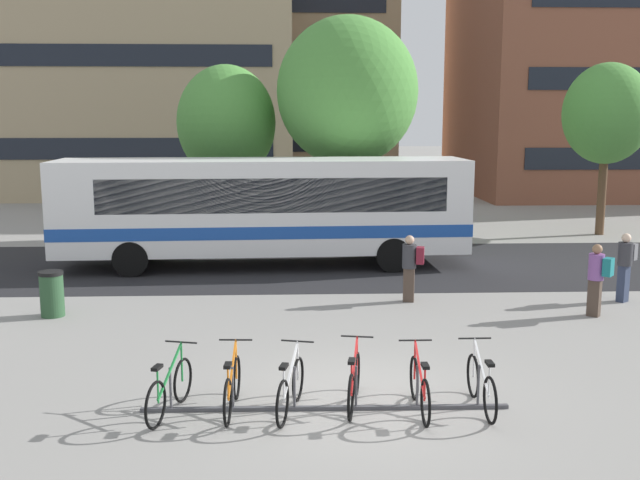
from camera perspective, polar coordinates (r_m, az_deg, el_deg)
ground at (r=11.90m, az=3.17°, el=-12.27°), size 200.00×200.00×0.00m
bus_lane_asphalt at (r=21.99m, az=0.57°, el=-2.00°), size 80.00×7.20×0.01m
city_bus at (r=21.70m, az=-4.65°, el=2.55°), size 12.12×3.05×3.20m
bike_rack at (r=11.42m, az=0.42°, el=-12.72°), size 5.64×0.16×0.70m
parked_bicycle_green_0 at (r=11.39m, az=-11.68°, el=-11.42°), size 0.60×1.68×0.99m
parked_bicycle_orange_1 at (r=11.34m, az=-6.88°, el=-11.38°), size 0.52×1.72×0.99m
parked_bicycle_white_2 at (r=11.21m, az=-2.32°, el=-11.57°), size 0.59×1.69×0.99m
parked_bicycle_red_3 at (r=11.44m, az=2.67°, el=-11.13°), size 0.52×1.70×0.99m
parked_bicycle_red_4 at (r=11.34m, az=7.80°, el=-11.40°), size 0.52×1.72×0.99m
parked_bicycle_white_5 at (r=11.60m, az=12.50°, el=-11.06°), size 0.52×1.72×0.99m
commuter_teal_pack_0 at (r=17.39m, az=20.87°, el=-2.59°), size 0.60×0.57×1.64m
commuter_maroon_pack_1 at (r=17.69m, az=7.11°, el=-1.85°), size 0.58×0.42×1.63m
commuter_grey_pack_2 at (r=19.05m, az=22.78°, el=-1.61°), size 0.60×0.57×1.68m
trash_bin at (r=17.44m, az=-20.24°, el=-3.96°), size 0.55×0.55×1.03m
street_tree_0 at (r=25.20m, az=2.15°, el=11.51°), size 4.78×4.78×7.79m
street_tree_1 at (r=26.44m, az=-7.33°, el=9.06°), size 3.50×3.50×6.26m
street_tree_2 at (r=29.42m, az=21.52°, el=9.14°), size 3.22×3.22×6.41m
building_left_wing at (r=45.02m, az=-13.22°, el=12.67°), size 16.78×12.24×14.04m
building_centre_block at (r=55.42m, az=-3.39°, el=14.26°), size 16.37×13.07×17.85m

